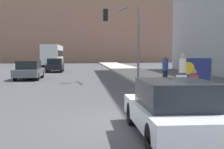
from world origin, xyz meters
TOP-DOWN VIEW (x-y plane):
  - ground_plane at (0.00, 0.00)m, footprint 160.00×160.00m
  - sidewalk_curb at (3.74, 15.00)m, footprint 3.84×90.00m
  - seated_protester at (2.64, 2.96)m, footprint 0.94×0.77m
  - jogger_on_sidewalk at (3.21, 6.18)m, footprint 0.34×0.34m
  - pedestrian_behind at (3.09, 8.94)m, footprint 0.34×0.34m
  - protest_banner at (4.24, 7.25)m, footprint 1.81×0.06m
  - traffic_light_pole at (1.44, 13.76)m, footprint 2.69×2.45m
  - parked_car_curbside at (0.53, -1.44)m, footprint 1.81×4.22m
  - car_on_road_nearest at (-5.85, 16.32)m, footprint 1.85×4.50m
  - car_on_road_midblock at (-4.73, 26.39)m, footprint 1.76×4.40m
  - car_on_road_distant at (-5.37, 32.81)m, footprint 1.79×4.36m
  - city_bus_on_road at (-6.45, 41.98)m, footprint 2.49×12.27m

SIDE VIEW (x-z plane):
  - ground_plane at x=0.00m, z-range 0.00..0.00m
  - sidewalk_curb at x=3.74m, z-range 0.00..0.18m
  - parked_car_curbside at x=0.53m, z-range 0.01..1.37m
  - car_on_road_distant at x=-5.37m, z-range 0.00..1.45m
  - car_on_road_nearest at x=-5.85m, z-range 0.00..1.47m
  - car_on_road_midblock at x=-4.73m, z-range -0.01..1.49m
  - seated_protester at x=2.64m, z-range 0.22..1.45m
  - protest_banner at x=4.24m, z-range 0.23..1.82m
  - pedestrian_behind at x=3.09m, z-range 0.20..1.96m
  - jogger_on_sidewalk at x=3.21m, z-range 0.20..2.05m
  - city_bus_on_road at x=-6.45m, z-range 0.25..3.61m
  - traffic_light_pole at x=1.44m, z-range 1.10..6.38m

